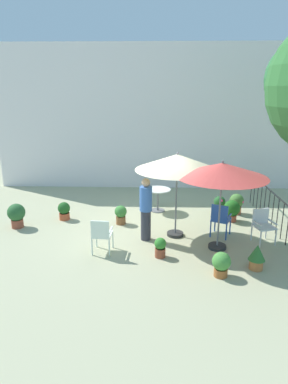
# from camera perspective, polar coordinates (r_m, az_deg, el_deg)

# --- Properties ---
(ground_plane) EXTENTS (60.00, 60.00, 0.00)m
(ground_plane) POSITION_cam_1_polar(r_m,az_deg,el_deg) (9.68, -0.07, -6.18)
(ground_plane) COLOR tan
(villa_facade) EXTENTS (11.60, 0.30, 5.39)m
(villa_facade) POSITION_cam_1_polar(r_m,az_deg,el_deg) (13.32, 0.54, 12.17)
(villa_facade) COLOR white
(villa_facade) RESTS_ON ground
(terrace_railing) EXTENTS (0.03, 5.20, 1.01)m
(terrace_railing) POSITION_cam_1_polar(r_m,az_deg,el_deg) (10.00, 21.09, -2.40)
(terrace_railing) COLOR black
(terrace_railing) RESTS_ON ground
(patio_umbrella_0) EXTENTS (2.15, 2.15, 2.27)m
(patio_umbrella_0) POSITION_cam_1_polar(r_m,az_deg,el_deg) (8.71, 5.55, 4.86)
(patio_umbrella_0) COLOR #2D2D2D
(patio_umbrella_0) RESTS_ON ground
(patio_umbrella_1) EXTENTS (2.13, 2.13, 2.21)m
(patio_umbrella_1) POSITION_cam_1_polar(r_m,az_deg,el_deg) (8.12, 12.89, 3.44)
(patio_umbrella_1) COLOR #2D2D2D
(patio_umbrella_1) RESTS_ON ground
(cafe_table_0) EXTENTS (0.81, 0.81, 0.73)m
(cafe_table_0) POSITION_cam_1_polar(r_m,az_deg,el_deg) (10.90, 2.31, -0.61)
(cafe_table_0) COLOR silver
(cafe_table_0) RESTS_ON ground
(patio_chair_0) EXTENTS (0.61, 0.61, 0.93)m
(patio_chair_0) POSITION_cam_1_polar(r_m,az_deg,el_deg) (9.21, 12.59, -4.23)
(patio_chair_0) COLOR #254BA3
(patio_chair_0) RESTS_ON ground
(patio_chair_1) EXTENTS (0.57, 0.56, 0.86)m
(patio_chair_1) POSITION_cam_1_polar(r_m,az_deg,el_deg) (9.23, 19.16, -4.96)
(patio_chair_1) COLOR silver
(patio_chair_1) RESTS_ON ground
(patio_chair_2) EXTENTS (0.48, 0.51, 0.88)m
(patio_chair_2) POSITION_cam_1_polar(r_m,az_deg,el_deg) (8.20, -7.09, -6.83)
(patio_chair_2) COLOR white
(patio_chair_2) RESTS_ON ground
(potted_plant_0) EXTENTS (0.44, 0.44, 0.65)m
(potted_plant_0) POSITION_cam_1_polar(r_m,az_deg,el_deg) (11.09, 15.14, -1.74)
(potted_plant_0) COLOR #AD5736
(potted_plant_0) RESTS_ON ground
(potted_plant_1) EXTENTS (0.48, 0.48, 0.64)m
(potted_plant_1) POSITION_cam_1_polar(r_m,az_deg,el_deg) (10.45, 14.38, -2.84)
(potted_plant_1) COLOR #A44D35
(potted_plant_1) RESTS_ON ground
(potted_plant_2) EXTENTS (0.36, 0.36, 0.58)m
(potted_plant_2) POSITION_cam_1_polar(r_m,az_deg,el_deg) (7.92, 18.27, -10.09)
(potted_plant_2) COLOR #BE723C
(potted_plant_2) RESTS_ON ground
(potted_plant_3) EXTENTS (0.37, 0.37, 0.52)m
(potted_plant_3) POSITION_cam_1_polar(r_m,az_deg,el_deg) (11.14, 12.45, -1.88)
(potted_plant_3) COLOR #95473A
(potted_plant_3) RESTS_ON ground
(potted_plant_4) EXTENTS (0.35, 0.35, 0.56)m
(potted_plant_4) POSITION_cam_1_polar(r_m,az_deg,el_deg) (9.95, -3.90, -3.67)
(potted_plant_4) COLOR brown
(potted_plant_4) RESTS_ON ground
(potted_plant_5) EXTENTS (0.39, 0.39, 0.54)m
(potted_plant_5) POSITION_cam_1_polar(r_m,az_deg,el_deg) (7.46, 12.74, -11.53)
(potted_plant_5) COLOR #9E592A
(potted_plant_5) RESTS_ON ground
(potted_plant_6) EXTENTS (0.36, 0.36, 0.54)m
(potted_plant_6) POSITION_cam_1_polar(r_m,az_deg,el_deg) (10.54, -13.17, -3.01)
(potted_plant_6) COLOR #B04D2D
(potted_plant_6) RESTS_ON ground
(potted_plant_7) EXTENTS (0.28, 0.28, 0.48)m
(potted_plant_7) POSITION_cam_1_polar(r_m,az_deg,el_deg) (8.08, 2.72, -9.15)
(potted_plant_7) COLOR brown
(potted_plant_7) RESTS_ON ground
(potted_plant_8) EXTENTS (0.49, 0.49, 0.70)m
(potted_plant_8) POSITION_cam_1_polar(r_m,az_deg,el_deg) (10.30, -20.46, -3.51)
(potted_plant_8) COLOR brown
(potted_plant_8) RESTS_ON ground
(standing_person) EXTENTS (0.35, 0.35, 1.65)m
(standing_person) POSITION_cam_1_polar(r_m,az_deg,el_deg) (8.74, 0.31, -2.79)
(standing_person) COLOR #33333D
(standing_person) RESTS_ON ground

